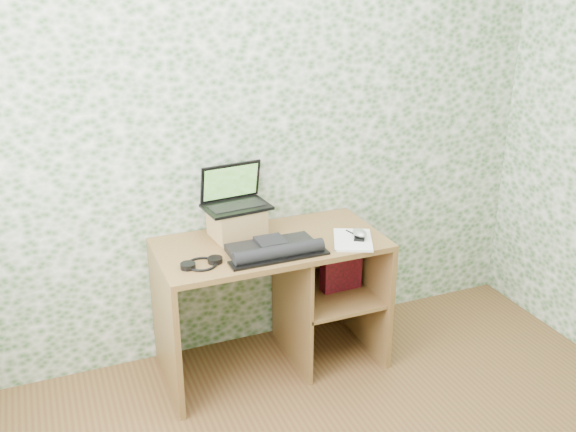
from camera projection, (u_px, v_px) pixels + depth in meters
name	position (u px, v px, depth m)	size (l,w,h in m)	color
wall_back	(249.00, 127.00, 3.44)	(3.50, 3.50, 0.00)	white
desk	(282.00, 282.00, 3.53)	(1.20, 0.60, 0.75)	brown
riser	(237.00, 222.00, 3.42)	(0.27, 0.22, 0.16)	olive
laptop	(234.00, 197.00, 3.41)	(0.36, 0.27, 0.23)	black
keyboard	(275.00, 249.00, 3.24)	(0.51, 0.26, 0.07)	black
headphones	(202.00, 264.00, 3.11)	(0.21, 0.17, 0.03)	black
notepad	(353.00, 240.00, 3.39)	(0.20, 0.28, 0.01)	white
mouse	(360.00, 235.00, 3.39)	(0.07, 0.10, 0.04)	#B1B1B3
pen	(353.00, 234.00, 3.44)	(0.01, 0.01, 0.12)	black
red_box	(341.00, 266.00, 3.61)	(0.23, 0.07, 0.28)	maroon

